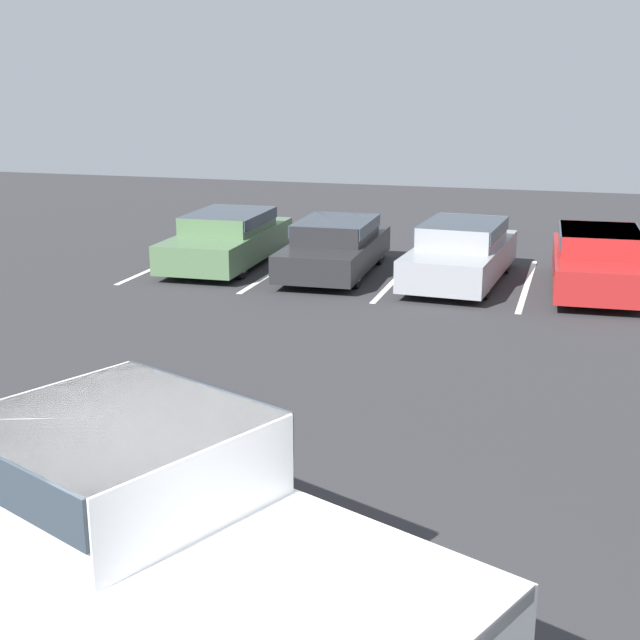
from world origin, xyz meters
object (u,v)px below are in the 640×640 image
(parked_sedan_a, at_px, (228,237))
(parked_sedan_d, at_px, (598,259))
(pickup_truck, at_px, (143,540))
(parked_sedan_b, at_px, (335,245))
(parked_sedan_c, at_px, (461,251))

(parked_sedan_a, height_order, parked_sedan_d, parked_sedan_d)
(pickup_truck, bearing_deg, parked_sedan_b, 123.30)
(parked_sedan_c, distance_m, parked_sedan_d, 2.80)
(parked_sedan_b, bearing_deg, parked_sedan_c, 86.50)
(pickup_truck, distance_m, parked_sedan_a, 14.53)
(parked_sedan_d, bearing_deg, parked_sedan_c, -94.09)
(parked_sedan_b, xyz_separation_m, parked_sedan_c, (2.82, -0.08, 0.04))
(parked_sedan_c, bearing_deg, parked_sedan_d, 92.36)
(parked_sedan_d, bearing_deg, parked_sedan_b, -94.19)
(pickup_truck, bearing_deg, parked_sedan_a, 133.61)
(parked_sedan_b, height_order, parked_sedan_d, parked_sedan_d)
(parked_sedan_a, xyz_separation_m, parked_sedan_c, (5.49, -0.28, 0.03))
(pickup_truck, bearing_deg, parked_sedan_d, 99.63)
(pickup_truck, distance_m, parked_sedan_c, 13.41)
(pickup_truck, relative_size, parked_sedan_a, 1.26)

